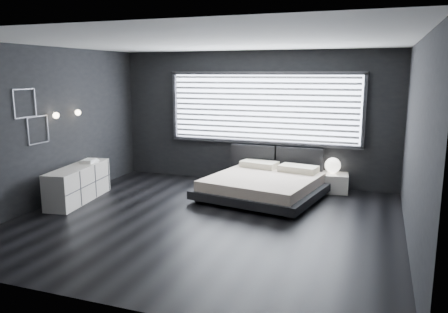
% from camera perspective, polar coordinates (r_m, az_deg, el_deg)
% --- Properties ---
extents(room, '(6.04, 6.00, 2.80)m').
position_cam_1_polar(room, '(6.78, -2.43, 2.87)').
color(room, black).
rests_on(room, ground).
extents(window, '(4.14, 0.09, 1.52)m').
position_cam_1_polar(window, '(9.24, 5.07, 6.30)').
color(window, white).
rests_on(window, ground).
extents(headboard, '(1.96, 0.16, 0.52)m').
position_cam_1_polar(headboard, '(9.25, 6.81, -0.24)').
color(headboard, black).
rests_on(headboard, ground).
extents(sconce_near, '(0.18, 0.11, 0.11)m').
position_cam_1_polar(sconce_near, '(8.32, -21.11, 5.03)').
color(sconce_near, silver).
rests_on(sconce_near, ground).
extents(sconce_far, '(0.18, 0.11, 0.11)m').
position_cam_1_polar(sconce_far, '(8.78, -18.56, 5.47)').
color(sconce_far, silver).
rests_on(sconce_far, ground).
extents(wall_art_upper, '(0.01, 0.48, 0.48)m').
position_cam_1_polar(wall_art_upper, '(7.92, -24.58, 6.34)').
color(wall_art_upper, '#47474C').
rests_on(wall_art_upper, ground).
extents(wall_art_lower, '(0.01, 0.48, 0.48)m').
position_cam_1_polar(wall_art_lower, '(8.14, -23.10, 3.22)').
color(wall_art_lower, '#47474C').
rests_on(wall_art_lower, ground).
extents(bed, '(2.42, 2.34, 0.54)m').
position_cam_1_polar(bed, '(8.32, 5.16, -3.72)').
color(bed, black).
rests_on(bed, ground).
extents(nightstand, '(0.68, 0.58, 0.37)m').
position_cam_1_polar(nightstand, '(9.02, 13.89, -3.30)').
color(nightstand, white).
rests_on(nightstand, ground).
extents(orb_lamp, '(0.31, 0.31, 0.31)m').
position_cam_1_polar(orb_lamp, '(8.99, 14.01, -1.13)').
color(orb_lamp, white).
rests_on(orb_lamp, nightstand).
extents(dresser, '(0.68, 1.67, 0.65)m').
position_cam_1_polar(dresser, '(8.52, -18.47, -3.38)').
color(dresser, white).
rests_on(dresser, ground).
extents(book_stack, '(0.28, 0.35, 0.07)m').
position_cam_1_polar(book_stack, '(8.75, -17.20, -0.55)').
color(book_stack, white).
rests_on(book_stack, dresser).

